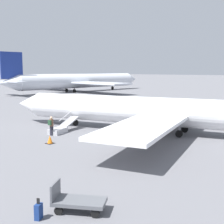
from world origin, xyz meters
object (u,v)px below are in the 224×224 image
object	(u,v)px
boarding_stairs	(60,129)
suitcase	(39,211)
luggage_cart	(77,201)
passenger	(51,125)
airplane_main	(164,112)
airplane_far_left	(79,81)

from	to	relation	value
boarding_stairs	suitcase	world-z (taller)	boarding_stairs
luggage_cart	passenger	bearing A→B (deg)	-65.56
boarding_stairs	passenger	bearing A→B (deg)	178.43
airplane_main	passenger	world-z (taller)	airplane_main
airplane_main	boarding_stairs	bearing A→B (deg)	23.23
passenger	luggage_cart	bearing A→B (deg)	-140.46
airplane_far_left	airplane_main	bearing A→B (deg)	-120.89
suitcase	boarding_stairs	bearing A→B (deg)	-47.95
passenger	luggage_cart	xyz separation A→B (m)	(-12.10, 10.08, -0.54)
suitcase	passenger	bearing A→B (deg)	-45.38
airplane_far_left	suitcase	size ratio (longest dim) A/B	51.78
airplane_far_left	passenger	xyz separation A→B (m)	(-34.94, 43.12, -1.91)
boarding_stairs	passenger	distance (m)	1.47
airplane_main	boarding_stairs	size ratio (longest dim) A/B	7.95
luggage_cart	airplane_main	bearing A→B (deg)	-101.76
luggage_cart	airplane_far_left	bearing A→B (deg)	-74.28
passenger	boarding_stairs	bearing A→B (deg)	-1.57
airplane_far_left	luggage_cart	world-z (taller)	airplane_far_left
airplane_far_left	boarding_stairs	xyz separation A→B (m)	(-34.73, 41.80, -2.53)
airplane_main	airplane_far_left	xyz separation A→B (m)	(42.84, -36.35, 0.85)
airplane_main	suitcase	world-z (taller)	airplane_main
airplane_far_left	suitcase	world-z (taller)	airplane_far_left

